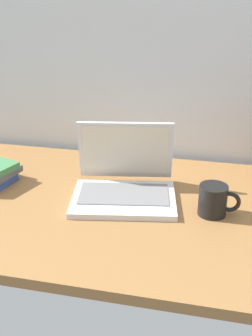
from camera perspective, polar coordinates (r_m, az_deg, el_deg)
desk at (r=1.25m, az=0.47°, el=-5.67°), size 1.60×0.76×0.03m
laptop at (r=1.28m, az=-0.23°, el=-1.88°), size 0.35×0.31×0.22m
coffee_mug at (r=1.21m, az=11.98°, el=-4.19°), size 0.12×0.08×0.09m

